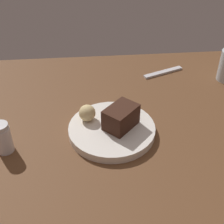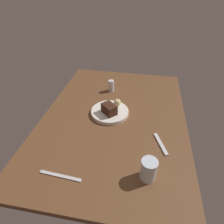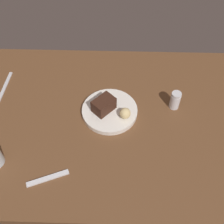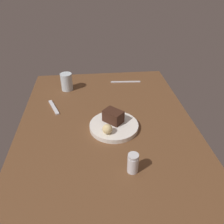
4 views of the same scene
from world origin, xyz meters
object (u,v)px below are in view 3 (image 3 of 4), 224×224
(salt_shaker, at_px, (175,100))
(chocolate_cake_slice, at_px, (104,105))
(dessert_plate, at_px, (110,111))
(bread_roll, at_px, (125,113))
(butter_knife, at_px, (5,87))
(dessert_spoon, at_px, (48,178))

(salt_shaker, bearing_deg, chocolate_cake_slice, 8.20)
(dessert_plate, bearing_deg, bread_roll, 150.11)
(chocolate_cake_slice, xyz_separation_m, salt_shaker, (-0.29, -0.04, -0.01))
(chocolate_cake_slice, relative_size, butter_knife, 0.46)
(chocolate_cake_slice, distance_m, dessert_spoon, 0.35)
(dessert_plate, height_order, chocolate_cake_slice, chocolate_cake_slice)
(chocolate_cake_slice, height_order, salt_shaker, salt_shaker)
(chocolate_cake_slice, relative_size, bread_roll, 1.96)
(bread_roll, distance_m, dessert_spoon, 0.38)
(dessert_plate, xyz_separation_m, butter_knife, (0.47, -0.13, -0.01))
(chocolate_cake_slice, distance_m, salt_shaker, 0.29)
(dessert_plate, xyz_separation_m, chocolate_cake_slice, (0.02, 0.00, 0.04))
(salt_shaker, xyz_separation_m, butter_knife, (0.74, -0.09, -0.04))
(bread_roll, distance_m, butter_knife, 0.56)
(chocolate_cake_slice, relative_size, dessert_spoon, 0.58)
(butter_knife, bearing_deg, salt_shaker, 87.10)
(salt_shaker, bearing_deg, bread_roll, 20.43)
(butter_knife, bearing_deg, dessert_plate, 78.70)
(bread_roll, distance_m, salt_shaker, 0.22)
(bread_roll, bearing_deg, chocolate_cake_slice, -22.10)
(dessert_plate, height_order, dessert_spoon, dessert_plate)
(salt_shaker, distance_m, dessert_spoon, 0.59)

